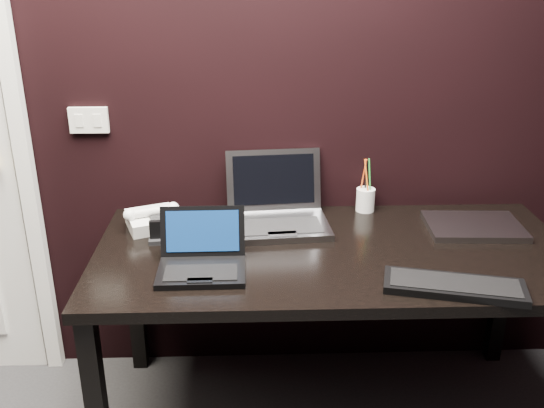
{
  "coord_description": "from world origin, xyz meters",
  "views": [
    {
      "loc": [
        0.01,
        -0.53,
        1.7
      ],
      "look_at": [
        0.08,
        1.35,
        0.94
      ],
      "focal_mm": 40.0,
      "sensor_mm": 36.0,
      "label": 1
    }
  ],
  "objects_px": {
    "silver_laptop": "(277,213)",
    "mobile_phone": "(155,235)",
    "desk": "(333,268)",
    "netbook": "(202,260)",
    "ext_keyboard": "(454,286)",
    "desk_phone": "(152,219)",
    "pen_cup": "(365,199)",
    "closed_laptop": "(474,226)"
  },
  "relations": [
    {
      "from": "silver_laptop",
      "to": "mobile_phone",
      "type": "height_order",
      "value": "silver_laptop"
    },
    {
      "from": "desk",
      "to": "netbook",
      "type": "height_order",
      "value": "netbook"
    },
    {
      "from": "ext_keyboard",
      "to": "netbook",
      "type": "bearing_deg",
      "value": 168.75
    },
    {
      "from": "desk",
      "to": "desk_phone",
      "type": "relative_size",
      "value": 7.61
    },
    {
      "from": "netbook",
      "to": "silver_laptop",
      "type": "xyz_separation_m",
      "value": [
        0.27,
        0.36,
        0.01
      ]
    },
    {
      "from": "desk",
      "to": "mobile_phone",
      "type": "xyz_separation_m",
      "value": [
        -0.64,
        0.07,
        0.11
      ]
    },
    {
      "from": "pen_cup",
      "to": "mobile_phone",
      "type": "bearing_deg",
      "value": -161.13
    },
    {
      "from": "desk",
      "to": "closed_laptop",
      "type": "height_order",
      "value": "closed_laptop"
    },
    {
      "from": "mobile_phone",
      "to": "ext_keyboard",
      "type": "bearing_deg",
      "value": -20.75
    },
    {
      "from": "desk",
      "to": "pen_cup",
      "type": "bearing_deg",
      "value": 63.73
    },
    {
      "from": "desk",
      "to": "netbook",
      "type": "xyz_separation_m",
      "value": [
        -0.46,
        -0.14,
        0.12
      ]
    },
    {
      "from": "closed_laptop",
      "to": "mobile_phone",
      "type": "relative_size",
      "value": 4.31
    },
    {
      "from": "silver_laptop",
      "to": "closed_laptop",
      "type": "height_order",
      "value": "silver_laptop"
    },
    {
      "from": "silver_laptop",
      "to": "pen_cup",
      "type": "height_order",
      "value": "silver_laptop"
    },
    {
      "from": "netbook",
      "to": "mobile_phone",
      "type": "distance_m",
      "value": 0.28
    },
    {
      "from": "desk",
      "to": "ext_keyboard",
      "type": "distance_m",
      "value": 0.46
    },
    {
      "from": "ext_keyboard",
      "to": "closed_laptop",
      "type": "distance_m",
      "value": 0.5
    },
    {
      "from": "desk",
      "to": "desk_phone",
      "type": "xyz_separation_m",
      "value": [
        -0.67,
        0.2,
        0.12
      ]
    },
    {
      "from": "netbook",
      "to": "ext_keyboard",
      "type": "relative_size",
      "value": 0.63
    },
    {
      "from": "silver_laptop",
      "to": "desk_phone",
      "type": "relative_size",
      "value": 1.81
    },
    {
      "from": "netbook",
      "to": "closed_laptop",
      "type": "xyz_separation_m",
      "value": [
        1.01,
        0.29,
        -0.03
      ]
    },
    {
      "from": "desk",
      "to": "netbook",
      "type": "relative_size",
      "value": 5.88
    },
    {
      "from": "desk_phone",
      "to": "mobile_phone",
      "type": "xyz_separation_m",
      "value": [
        0.03,
        -0.13,
        -0.01
      ]
    },
    {
      "from": "desk_phone",
      "to": "pen_cup",
      "type": "height_order",
      "value": "pen_cup"
    },
    {
      "from": "desk",
      "to": "desk_phone",
      "type": "height_order",
      "value": "desk_phone"
    },
    {
      "from": "desk",
      "to": "mobile_phone",
      "type": "distance_m",
      "value": 0.66
    },
    {
      "from": "ext_keyboard",
      "to": "pen_cup",
      "type": "distance_m",
      "value": 0.67
    },
    {
      "from": "desk_phone",
      "to": "pen_cup",
      "type": "relative_size",
      "value": 1.0
    },
    {
      "from": "netbook",
      "to": "mobile_phone",
      "type": "xyz_separation_m",
      "value": [
        -0.18,
        0.21,
        -0.01
      ]
    },
    {
      "from": "desk",
      "to": "pen_cup",
      "type": "height_order",
      "value": "pen_cup"
    },
    {
      "from": "closed_laptop",
      "to": "desk_phone",
      "type": "distance_m",
      "value": 1.23
    },
    {
      "from": "silver_laptop",
      "to": "closed_laptop",
      "type": "relative_size",
      "value": 1.1
    },
    {
      "from": "closed_laptop",
      "to": "pen_cup",
      "type": "relative_size",
      "value": 1.64
    },
    {
      "from": "ext_keyboard",
      "to": "mobile_phone",
      "type": "relative_size",
      "value": 5.36
    },
    {
      "from": "desk",
      "to": "silver_laptop",
      "type": "bearing_deg",
      "value": 131.19
    },
    {
      "from": "closed_laptop",
      "to": "desk_phone",
      "type": "bearing_deg",
      "value": 177.68
    },
    {
      "from": "netbook",
      "to": "desk_phone",
      "type": "height_order",
      "value": "netbook"
    },
    {
      "from": "closed_laptop",
      "to": "pen_cup",
      "type": "xyz_separation_m",
      "value": [
        -0.38,
        0.2,
        0.04
      ]
    },
    {
      "from": "netbook",
      "to": "pen_cup",
      "type": "xyz_separation_m",
      "value": [
        0.63,
        0.49,
        0.01
      ]
    },
    {
      "from": "closed_laptop",
      "to": "pen_cup",
      "type": "distance_m",
      "value": 0.43
    },
    {
      "from": "pen_cup",
      "to": "closed_laptop",
      "type": "bearing_deg",
      "value": -27.58
    },
    {
      "from": "silver_laptop",
      "to": "closed_laptop",
      "type": "xyz_separation_m",
      "value": [
        0.75,
        -0.07,
        -0.04
      ]
    }
  ]
}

